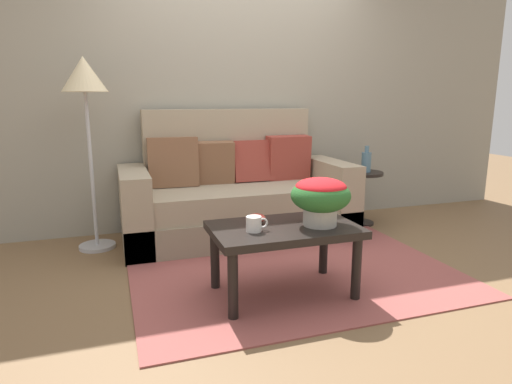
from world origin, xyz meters
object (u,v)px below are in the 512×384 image
object	(u,v)px
coffee_table	(284,236)
floor_lamp	(85,90)
side_table	(363,188)
snack_bowl	(256,218)
table_vase	(366,161)
coffee_mug	(254,224)
potted_plant	(321,196)
couch	(237,197)

from	to	relation	value
coffee_table	floor_lamp	bearing A→B (deg)	131.09
side_table	coffee_table	bearing A→B (deg)	-137.23
side_table	snack_bowl	world-z (taller)	side_table
snack_bowl	table_vase	size ratio (longest dim) A/B	0.47
coffee_mug	table_vase	world-z (taller)	table_vase
side_table	floor_lamp	bearing A→B (deg)	178.15
floor_lamp	snack_bowl	bearing A→B (deg)	-50.47
coffee_table	coffee_mug	distance (m)	0.25
coffee_table	potted_plant	bearing A→B (deg)	-14.52
potted_plant	coffee_mug	bearing A→B (deg)	179.04
side_table	table_vase	bearing A→B (deg)	-61.24
coffee_table	snack_bowl	size ratio (longest dim) A/B	7.62
potted_plant	table_vase	xyz separation A→B (m)	(1.14, 1.29, -0.01)
table_vase	floor_lamp	bearing A→B (deg)	177.76
snack_bowl	table_vase	distance (m)	1.89
side_table	coffee_mug	size ratio (longest dim) A/B	3.89
floor_lamp	potted_plant	world-z (taller)	floor_lamp
floor_lamp	snack_bowl	world-z (taller)	floor_lamp
floor_lamp	coffee_mug	bearing A→B (deg)	-55.55
couch	side_table	xyz separation A→B (m)	(1.29, -0.06, 0.01)
coffee_table	potted_plant	xyz separation A→B (m)	(0.22, -0.06, 0.26)
side_table	couch	bearing A→B (deg)	177.37
side_table	coffee_mug	xyz separation A→B (m)	(-1.57, -1.30, 0.14)
couch	coffee_table	xyz separation A→B (m)	(-0.07, -1.31, 0.04)
floor_lamp	snack_bowl	size ratio (longest dim) A/B	13.03
coffee_mug	table_vase	distance (m)	2.04
coffee_table	snack_bowl	bearing A→B (deg)	144.86
snack_bowl	couch	bearing A→B (deg)	79.91
couch	coffee_table	size ratio (longest dim) A/B	2.23
side_table	table_vase	world-z (taller)	table_vase
coffee_mug	snack_bowl	world-z (taller)	coffee_mug
couch	floor_lamp	xyz separation A→B (m)	(-1.23, 0.02, 0.95)
couch	snack_bowl	xyz separation A→B (m)	(-0.21, -1.21, 0.14)
side_table	table_vase	xyz separation A→B (m)	(0.01, -0.02, 0.27)
side_table	potted_plant	size ratio (longest dim) A/B	1.43
floor_lamp	table_vase	size ratio (longest dim) A/B	6.11
floor_lamp	couch	bearing A→B (deg)	-1.03
coffee_table	coffee_mug	size ratio (longest dim) A/B	6.68
couch	potted_plant	distance (m)	1.41
side_table	potted_plant	distance (m)	1.76
couch	potted_plant	xyz separation A→B (m)	(0.15, -1.37, 0.30)
table_vase	side_table	bearing A→B (deg)	118.76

